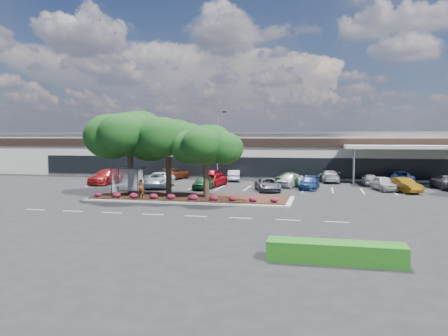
% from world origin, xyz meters
% --- Properties ---
extents(ground, '(160.00, 160.00, 0.00)m').
position_xyz_m(ground, '(0.00, 0.00, 0.00)').
color(ground, black).
rests_on(ground, ground).
extents(retail_store, '(80.40, 25.20, 6.25)m').
position_xyz_m(retail_store, '(0.06, 33.91, 3.15)').
color(retail_store, beige).
rests_on(retail_store, ground).
extents(landscape_island, '(18.00, 6.00, 0.26)m').
position_xyz_m(landscape_island, '(-2.00, 4.00, 0.12)').
color(landscape_island, '#A9A8A3').
rests_on(landscape_island, ground).
extents(lane_markings, '(33.12, 20.06, 0.01)m').
position_xyz_m(lane_markings, '(-0.14, 10.42, 0.01)').
color(lane_markings, silver).
rests_on(lane_markings, ground).
extents(shrub_row, '(17.00, 0.80, 0.50)m').
position_xyz_m(shrub_row, '(-2.00, 1.90, 0.51)').
color(shrub_row, maroon).
rests_on(shrub_row, landscape_island).
extents(bus_shelter, '(2.75, 1.55, 2.59)m').
position_xyz_m(bus_shelter, '(-7.50, 2.95, 2.31)').
color(bus_shelter, black).
rests_on(bus_shelter, landscape_island).
extents(island_tree_west, '(7.20, 7.20, 7.89)m').
position_xyz_m(island_tree_west, '(-8.00, 4.50, 4.21)').
color(island_tree_west, black).
rests_on(island_tree_west, landscape_island).
extents(island_tree_mid, '(6.60, 6.60, 7.32)m').
position_xyz_m(island_tree_mid, '(-4.50, 5.20, 3.92)').
color(island_tree_mid, black).
rests_on(island_tree_mid, landscape_island).
extents(island_tree_east, '(5.80, 5.80, 6.50)m').
position_xyz_m(island_tree_east, '(-0.50, 3.70, 3.51)').
color(island_tree_east, black).
rests_on(island_tree_east, landscape_island).
extents(hedge_south_east, '(6.00, 1.30, 0.90)m').
position_xyz_m(hedge_south_east, '(10.00, -13.50, 0.45)').
color(hedge_south_east, '#1C4F15').
rests_on(hedge_south_east, ground).
extents(conifer_north_west, '(4.40, 4.40, 10.00)m').
position_xyz_m(conifer_north_west, '(-30.00, 46.00, 5.00)').
color(conifer_north_west, black).
rests_on(conifer_north_west, ground).
extents(person_waiting, '(0.60, 0.41, 1.62)m').
position_xyz_m(person_waiting, '(-6.04, 2.32, 1.07)').
color(person_waiting, '#594C47').
rests_on(person_waiting, landscape_island).
extents(light_pole, '(1.42, 0.69, 9.03)m').
position_xyz_m(light_pole, '(-3.86, 22.28, 3.98)').
color(light_pole, '#A9A8A3').
rests_on(light_pole, ground).
extents(survey_stake, '(0.08, 0.14, 1.07)m').
position_xyz_m(survey_stake, '(8.11, -5.34, 0.68)').
color(survey_stake, tan).
rests_on(survey_stake, ground).
extents(car_0, '(2.38, 5.82, 1.69)m').
position_xyz_m(car_0, '(-15.66, 14.21, 0.84)').
color(car_0, maroon).
rests_on(car_0, ground).
extents(car_1, '(3.44, 6.17, 1.63)m').
position_xyz_m(car_1, '(-8.20, 12.19, 0.82)').
color(car_1, silver).
rests_on(car_1, ground).
extents(car_2, '(3.11, 5.30, 1.38)m').
position_xyz_m(car_2, '(-2.82, 14.39, 0.69)').
color(car_2, '#A00C16').
rests_on(car_2, ground).
extents(car_3, '(1.81, 4.18, 1.41)m').
position_xyz_m(car_3, '(-2.86, 11.54, 0.70)').
color(car_3, '#144424').
rests_on(car_3, ground).
extents(car_4, '(3.47, 5.20, 1.32)m').
position_xyz_m(car_4, '(3.96, 11.47, 0.66)').
color(car_4, '#58575F').
rests_on(car_4, ground).
extents(car_5, '(3.33, 4.95, 1.57)m').
position_xyz_m(car_5, '(5.89, 15.87, 0.78)').
color(car_5, silver).
rests_on(car_5, ground).
extents(car_6, '(2.32, 4.72, 1.32)m').
position_xyz_m(car_6, '(8.09, 14.14, 0.66)').
color(car_6, navy).
rests_on(car_6, ground).
extents(car_7, '(3.16, 4.68, 1.46)m').
position_xyz_m(car_7, '(17.44, 13.43, 0.73)').
color(car_7, '#734809').
rests_on(car_7, ground).
extents(car_8, '(2.74, 4.68, 1.49)m').
position_xyz_m(car_8, '(15.68, 14.58, 0.75)').
color(car_8, '#B4B4B4').
rests_on(car_8, ground).
extents(car_9, '(3.56, 5.72, 1.48)m').
position_xyz_m(car_9, '(-9.73, 21.62, 0.74)').
color(car_9, maroon).
rests_on(car_9, ground).
extents(car_10, '(2.33, 4.73, 1.49)m').
position_xyz_m(car_10, '(-9.99, 21.10, 0.75)').
color(car_10, black).
rests_on(car_10, ground).
extents(car_11, '(2.19, 4.32, 1.41)m').
position_xyz_m(car_11, '(-4.41, 22.11, 0.70)').
color(car_11, maroon).
rests_on(car_11, ground).
extents(car_12, '(2.18, 4.40, 1.39)m').
position_xyz_m(car_12, '(-1.50, 21.02, 0.69)').
color(car_12, '#B0B3BD').
rests_on(car_12, ground).
extents(car_13, '(3.27, 5.74, 1.51)m').
position_xyz_m(car_13, '(5.83, 17.81, 0.76)').
color(car_13, '#1C4B26').
rests_on(car_13, ground).
extents(car_14, '(2.81, 5.36, 1.48)m').
position_xyz_m(car_14, '(10.25, 22.16, 0.74)').
color(car_14, '#B6B6B6').
rests_on(car_14, ground).
extents(car_15, '(1.66, 3.98, 1.35)m').
position_xyz_m(car_15, '(14.78, 19.41, 0.67)').
color(car_15, '#B9B9B9').
rests_on(car_15, ground).
extents(car_16, '(2.87, 5.97, 1.64)m').
position_xyz_m(car_16, '(18.31, 21.27, 0.82)').
color(car_16, navy).
rests_on(car_16, ground).
extents(car_17, '(2.90, 5.54, 1.49)m').
position_xyz_m(car_17, '(22.55, 17.67, 0.74)').
color(car_17, '#535259').
rests_on(car_17, ground).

